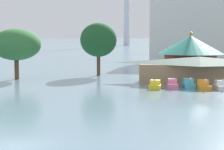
{
  "coord_description": "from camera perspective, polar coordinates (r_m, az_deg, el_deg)",
  "views": [
    {
      "loc": [
        11.56,
        -24.4,
        7.49
      ],
      "look_at": [
        3.02,
        18.59,
        3.07
      ],
      "focal_mm": 63.19,
      "sensor_mm": 36.0,
      "label": 1
    }
  ],
  "objects": [
    {
      "name": "background_building_block",
      "position": [
        113.98,
        15.84,
        6.52
      ],
      "size": [
        40.3,
        15.61,
        18.85
      ],
      "color": "silver",
      "rests_on": "ground"
    },
    {
      "name": "boathouse",
      "position": [
        63.73,
        12.56,
        0.83
      ],
      "size": [
        19.73,
        8.43,
        4.16
      ],
      "color": "#9E7F5B",
      "rests_on": "ground"
    },
    {
      "name": "pedal_boat_pink",
      "position": [
        56.71,
        8.72,
        -1.35
      ],
      "size": [
        1.83,
        3.07,
        1.6
      ],
      "rotation": [
        0.0,
        0.0,
        -1.42
      ],
      "color": "pink",
      "rests_on": "ground"
    },
    {
      "name": "ground_plane",
      "position": [
        28.02,
        -13.8,
        -9.91
      ],
      "size": [
        2000.0,
        2000.0,
        0.0
      ],
      "primitive_type": "plane",
      "color": "slate"
    },
    {
      "name": "green_roof_pavilion",
      "position": [
        72.02,
        11.27,
        3.0
      ],
      "size": [
        11.81,
        11.81,
        8.13
      ],
      "color": "#993328",
      "rests_on": "ground"
    },
    {
      "name": "shoreline_tree_mid",
      "position": [
        73.73,
        -1.97,
        5.09
      ],
      "size": [
        6.82,
        6.82,
        9.83
      ],
      "color": "brown",
      "rests_on": "ground"
    },
    {
      "name": "pedal_boat_cyan",
      "position": [
        57.27,
        11.02,
        -1.32
      ],
      "size": [
        2.15,
        2.88,
        1.63
      ],
      "rotation": [
        0.0,
        0.0,
        -1.32
      ],
      "color": "#4CB7CC",
      "rests_on": "ground"
    },
    {
      "name": "shoreline_tree_tall_left",
      "position": [
        69.16,
        -13.7,
        4.29
      ],
      "size": [
        8.48,
        8.48,
        8.63
      ],
      "color": "brown",
      "rests_on": "ground"
    },
    {
      "name": "pedal_boat_yellow",
      "position": [
        55.75,
        6.26,
        -1.5
      ],
      "size": [
        1.63,
        2.59,
        1.49
      ],
      "rotation": [
        0.0,
        0.0,
        -1.57
      ],
      "color": "yellow",
      "rests_on": "ground"
    },
    {
      "name": "pedal_boat_orange",
      "position": [
        56.1,
        13.06,
        -1.51
      ],
      "size": [
        2.22,
        3.09,
        1.59
      ],
      "rotation": [
        0.0,
        0.0,
        -1.35
      ],
      "color": "orange",
      "rests_on": "ground"
    },
    {
      "name": "pedal_boat_white",
      "position": [
        56.8,
        15.4,
        -1.52
      ],
      "size": [
        2.0,
        3.12,
        1.54
      ],
      "rotation": [
        0.0,
        0.0,
        -1.35
      ],
      "color": "white",
      "rests_on": "ground"
    }
  ]
}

